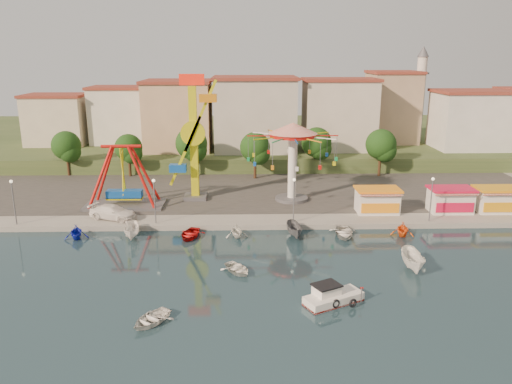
{
  "coord_description": "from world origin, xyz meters",
  "views": [
    {
      "loc": [
        2.29,
        -42.05,
        19.6
      ],
      "look_at": [
        3.66,
        14.0,
        4.0
      ],
      "focal_mm": 35.0,
      "sensor_mm": 36.0,
      "label": 1
    }
  ],
  "objects_px": {
    "kamikaze_tower": "(195,141)",
    "cabin_motorboat": "(332,298)",
    "rowboat_a": "(237,269)",
    "van": "(113,212)",
    "pirate_ship_ride": "(123,177)",
    "wave_swinger": "(293,144)",
    "skiff": "(413,261)"
  },
  "relations": [
    {
      "from": "wave_swinger",
      "to": "rowboat_a",
      "type": "relative_size",
      "value": 3.45
    },
    {
      "from": "wave_swinger",
      "to": "kamikaze_tower",
      "type": "bearing_deg",
      "value": 176.51
    },
    {
      "from": "rowboat_a",
      "to": "pirate_ship_ride",
      "type": "bearing_deg",
      "value": 93.68
    },
    {
      "from": "skiff",
      "to": "wave_swinger",
      "type": "bearing_deg",
      "value": 118.13
    },
    {
      "from": "cabin_motorboat",
      "to": "pirate_ship_ride",
      "type": "bearing_deg",
      "value": 104.21
    },
    {
      "from": "pirate_ship_ride",
      "to": "kamikaze_tower",
      "type": "height_order",
      "value": "kamikaze_tower"
    },
    {
      "from": "wave_swinger",
      "to": "rowboat_a",
      "type": "distance_m",
      "value": 24.02
    },
    {
      "from": "pirate_ship_ride",
      "to": "cabin_motorboat",
      "type": "height_order",
      "value": "pirate_ship_ride"
    },
    {
      "from": "pirate_ship_ride",
      "to": "cabin_motorboat",
      "type": "xyz_separation_m",
      "value": [
        22.49,
        -25.46,
        -3.93
      ]
    },
    {
      "from": "skiff",
      "to": "van",
      "type": "relative_size",
      "value": 0.82
    },
    {
      "from": "cabin_motorboat",
      "to": "skiff",
      "type": "height_order",
      "value": "skiff"
    },
    {
      "from": "kamikaze_tower",
      "to": "cabin_motorboat",
      "type": "height_order",
      "value": "kamikaze_tower"
    },
    {
      "from": "kamikaze_tower",
      "to": "van",
      "type": "relative_size",
      "value": 2.89
    },
    {
      "from": "rowboat_a",
      "to": "van",
      "type": "bearing_deg",
      "value": 103.08
    },
    {
      "from": "van",
      "to": "pirate_ship_ride",
      "type": "bearing_deg",
      "value": 17.12
    },
    {
      "from": "rowboat_a",
      "to": "van",
      "type": "relative_size",
      "value": 0.59
    },
    {
      "from": "rowboat_a",
      "to": "kamikaze_tower",
      "type": "bearing_deg",
      "value": 70.84
    },
    {
      "from": "skiff",
      "to": "cabin_motorboat",
      "type": "bearing_deg",
      "value": -139.98
    },
    {
      "from": "kamikaze_tower",
      "to": "rowboat_a",
      "type": "bearing_deg",
      "value": -75.67
    },
    {
      "from": "kamikaze_tower",
      "to": "van",
      "type": "bearing_deg",
      "value": -138.31
    },
    {
      "from": "kamikaze_tower",
      "to": "skiff",
      "type": "height_order",
      "value": "kamikaze_tower"
    },
    {
      "from": "kamikaze_tower",
      "to": "skiff",
      "type": "bearing_deg",
      "value": -45.05
    },
    {
      "from": "cabin_motorboat",
      "to": "van",
      "type": "xyz_separation_m",
      "value": [
        -22.7,
        20.18,
        0.97
      ]
    },
    {
      "from": "pirate_ship_ride",
      "to": "wave_swinger",
      "type": "relative_size",
      "value": 0.86
    },
    {
      "from": "wave_swinger",
      "to": "van",
      "type": "relative_size",
      "value": 2.03
    },
    {
      "from": "pirate_ship_ride",
      "to": "kamikaze_tower",
      "type": "xyz_separation_m",
      "value": [
        9.02,
        2.94,
        4.17
      ]
    },
    {
      "from": "van",
      "to": "cabin_motorboat",
      "type": "bearing_deg",
      "value": -112.23
    },
    {
      "from": "wave_swinger",
      "to": "skiff",
      "type": "height_order",
      "value": "wave_swinger"
    },
    {
      "from": "rowboat_a",
      "to": "cabin_motorboat",
      "type": "bearing_deg",
      "value": -71.37
    },
    {
      "from": "kamikaze_tower",
      "to": "cabin_motorboat",
      "type": "bearing_deg",
      "value": -64.61
    },
    {
      "from": "wave_swinger",
      "to": "van",
      "type": "distance_m",
      "value": 24.17
    },
    {
      "from": "kamikaze_tower",
      "to": "van",
      "type": "height_order",
      "value": "kamikaze_tower"
    }
  ]
}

